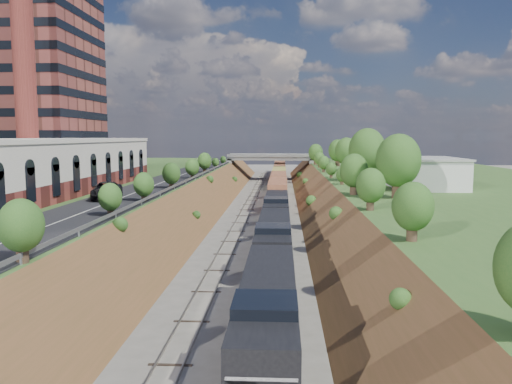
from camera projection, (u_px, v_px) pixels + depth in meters
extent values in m
cube|color=#355A25|center=(61.00, 196.00, 81.90)|extent=(44.00, 180.00, 5.00)
cube|color=#355A25|center=(471.00, 199.00, 78.41)|extent=(44.00, 180.00, 5.00)
cube|color=brown|center=(194.00, 212.00, 81.02)|extent=(10.00, 180.00, 10.00)
cube|color=brown|center=(330.00, 213.00, 79.85)|extent=(10.00, 180.00, 10.00)
cube|color=gray|center=(245.00, 212.00, 80.56)|extent=(1.58, 180.00, 0.18)
cube|color=gray|center=(277.00, 212.00, 80.29)|extent=(1.58, 180.00, 0.18)
cube|color=black|center=(166.00, 181.00, 80.70)|extent=(8.00, 180.00, 0.10)
cube|color=#99999E|center=(191.00, 178.00, 80.42)|extent=(0.06, 171.00, 0.30)
cube|color=maroon|center=(19.00, 188.00, 59.41)|extent=(14.00, 62.00, 2.20)
cube|color=beige|center=(18.00, 161.00, 59.05)|extent=(14.00, 62.00, 4.30)
cube|color=beige|center=(16.00, 141.00, 58.78)|extent=(14.30, 62.30, 0.50)
cube|color=brown|center=(26.00, 56.00, 91.69)|extent=(22.00, 22.00, 44.00)
cylinder|color=maroon|center=(23.00, 52.00, 75.61)|extent=(3.20, 3.20, 40.00)
cube|color=gray|center=(230.00, 169.00, 142.23)|extent=(1.50, 8.00, 6.20)
cube|color=gray|center=(311.00, 169.00, 141.02)|extent=(1.50, 8.00, 6.20)
cube|color=gray|center=(271.00, 158.00, 141.28)|extent=(24.00, 8.00, 1.00)
cube|color=gray|center=(270.00, 156.00, 137.22)|extent=(24.00, 0.30, 0.80)
cube|color=gray|center=(271.00, 155.00, 145.16)|extent=(24.00, 0.30, 0.80)
cube|color=silver|center=(425.00, 174.00, 70.48)|extent=(9.00, 12.00, 4.00)
cube|color=silver|center=(388.00, 166.00, 92.36)|extent=(8.00, 10.00, 3.60)
cylinder|color=#473323|center=(397.00, 187.00, 58.99)|extent=(1.30, 1.30, 2.62)
ellipsoid|color=#27561E|center=(398.00, 160.00, 58.64)|extent=(5.25, 5.25, 6.30)
cylinder|color=#473323|center=(96.00, 218.00, 40.74)|extent=(0.66, 0.66, 1.22)
ellipsoid|color=#27561E|center=(96.00, 200.00, 40.58)|extent=(2.45, 2.45, 2.94)
cube|color=black|center=(268.00, 306.00, 28.90)|extent=(3.15, 18.90, 3.11)
cube|color=silver|center=(263.00, 362.00, 20.97)|extent=(2.90, 3.00, 0.15)
cube|color=black|center=(265.00, 308.00, 23.81)|extent=(3.09, 3.10, 0.90)
cube|color=black|center=(274.00, 237.00, 48.66)|extent=(3.15, 18.90, 3.11)
cube|color=black|center=(277.00, 208.00, 68.41)|extent=(3.15, 18.90, 3.11)
cube|color=brown|center=(279.00, 173.00, 128.63)|extent=(3.15, 100.52, 3.78)
imported|color=black|center=(107.00, 191.00, 57.44)|extent=(4.95, 7.58, 1.94)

